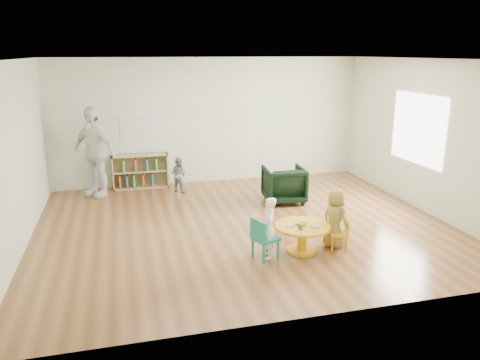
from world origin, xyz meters
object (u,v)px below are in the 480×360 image
at_px(activity_table, 302,233).
at_px(kid_chair_right, 341,232).
at_px(adult_caretaker, 94,152).
at_px(child_left, 269,228).
at_px(child_right, 335,218).
at_px(toddler, 178,174).
at_px(kid_chair_left, 263,238).
at_px(armchair, 284,184).
at_px(bookshelf, 140,171).

height_order(activity_table, kid_chair_right, kid_chair_right).
bearing_deg(adult_caretaker, child_left, -12.97).
xyz_separation_m(child_left, child_right, (1.10, 0.12, 0.01)).
height_order(toddler, adult_caretaker, adult_caretaker).
xyz_separation_m(kid_chair_right, toddler, (-2.00, 3.68, 0.11)).
height_order(kid_chair_left, kid_chair_right, kid_chair_left).
bearing_deg(adult_caretaker, kid_chair_left, -14.05).
bearing_deg(child_right, kid_chair_left, 73.68).
bearing_deg(child_right, toddler, 5.25).
relative_size(armchair, adult_caretaker, 0.42).
height_order(kid_chair_left, toddler, toddler).
xyz_separation_m(activity_table, child_right, (0.54, 0.04, 0.17)).
relative_size(kid_chair_left, armchair, 0.77).
relative_size(child_left, adult_caretaker, 0.49).
bearing_deg(activity_table, adult_caretaker, 129.41).
bearing_deg(toddler, armchair, -175.36).
xyz_separation_m(bookshelf, armchair, (2.73, -1.77, -0.01)).
bearing_deg(kid_chair_right, activity_table, 102.63).
relative_size(child_left, toddler, 1.22).
xyz_separation_m(kid_chair_right, bookshelf, (-2.79, 4.19, 0.10)).
relative_size(activity_table, armchair, 1.05).
xyz_separation_m(child_left, toddler, (-0.83, 3.70, -0.08)).
bearing_deg(child_left, activity_table, 112.84).
bearing_deg(toddler, child_left, 140.29).
bearing_deg(kid_chair_left, toddler, 171.38).
distance_m(kid_chair_left, toddler, 3.79).
bearing_deg(bookshelf, activity_table, -62.13).
bearing_deg(toddler, child_right, 156.00).
distance_m(child_left, toddler, 3.79).
bearing_deg(kid_chair_right, bookshelf, 52.34).
distance_m(kid_chair_right, child_right, 0.23).
relative_size(armchair, toddler, 1.05).
bearing_deg(armchair, adult_caretaker, -16.60).
height_order(armchair, child_left, child_left).
height_order(armchair, child_right, child_right).
relative_size(kid_chair_left, child_left, 0.67).
relative_size(kid_chair_left, bookshelf, 0.51).
distance_m(activity_table, kid_chair_left, 0.66).
distance_m(armchair, child_left, 2.68).
bearing_deg(child_right, armchair, -23.34).
xyz_separation_m(armchair, toddler, (-1.94, 1.26, 0.02)).
bearing_deg(kid_chair_right, armchair, 20.14).
bearing_deg(kid_chair_right, kid_chair_left, 110.61).
bearing_deg(adult_caretaker, activity_table, -6.84).
bearing_deg(activity_table, kid_chair_right, -6.06).
relative_size(kid_chair_right, bookshelf, 0.41).
xyz_separation_m(armchair, adult_caretaker, (-3.63, 1.40, 0.57)).
xyz_separation_m(kid_chair_left, toddler, (-0.74, 3.72, 0.05)).
distance_m(child_right, adult_caretaker, 5.21).
xyz_separation_m(child_right, toddler, (-1.93, 3.58, -0.09)).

